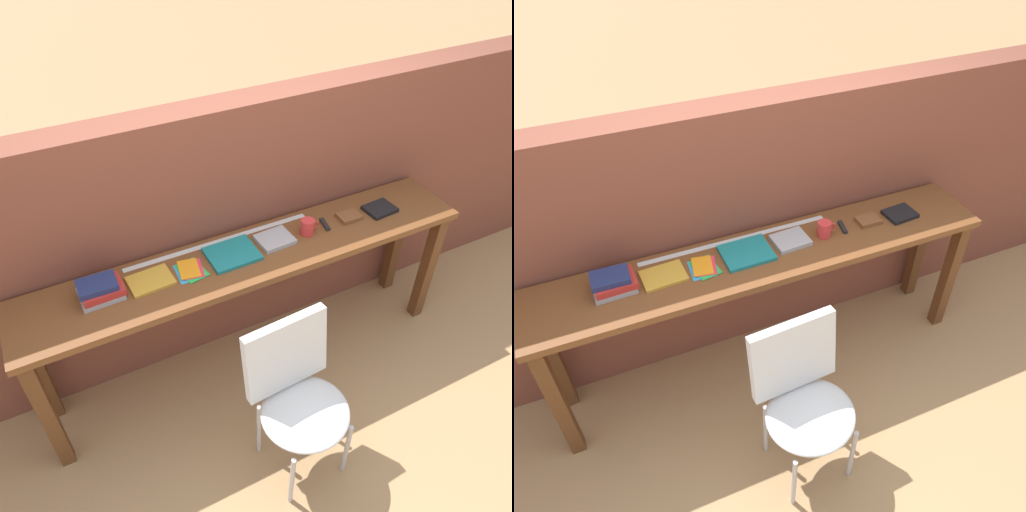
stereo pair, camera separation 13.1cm
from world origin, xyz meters
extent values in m
plane|color=tan|center=(0.00, 0.00, 0.00)|extent=(40.00, 40.00, 0.00)
cube|color=brown|center=(0.00, 0.64, 0.79)|extent=(6.00, 0.20, 1.58)
cube|color=brown|center=(0.00, 0.30, 0.86)|extent=(2.50, 0.44, 0.04)
cube|color=#5B341A|center=(-1.19, 0.14, 0.42)|extent=(0.07, 0.07, 0.84)
cube|color=#5B341A|center=(1.19, 0.14, 0.42)|extent=(0.07, 0.07, 0.84)
cube|color=#5B341A|center=(-1.19, 0.46, 0.42)|extent=(0.07, 0.07, 0.84)
cube|color=#5B341A|center=(1.19, 0.46, 0.42)|extent=(0.07, 0.07, 0.84)
ellipsoid|color=silver|center=(-0.08, -0.42, 0.45)|extent=(0.46, 0.44, 0.08)
cube|color=silver|center=(-0.09, -0.23, 0.69)|extent=(0.45, 0.13, 0.40)
cylinder|color=#B2B2B7|center=(-0.23, -0.59, 0.21)|extent=(0.02, 0.02, 0.41)
cylinder|color=#B2B2B7|center=(0.10, -0.57, 0.21)|extent=(0.02, 0.02, 0.41)
cylinder|color=#B2B2B7|center=(-0.25, -0.28, 0.21)|extent=(0.02, 0.02, 0.41)
cylinder|color=#B2B2B7|center=(0.08, -0.26, 0.21)|extent=(0.02, 0.02, 0.41)
cube|color=#9E9EA3|center=(-0.79, 0.34, 0.89)|extent=(0.21, 0.17, 0.03)
cube|color=red|center=(-0.78, 0.34, 0.93)|extent=(0.20, 0.16, 0.04)
cube|color=navy|center=(-0.79, 0.34, 0.96)|extent=(0.19, 0.14, 0.03)
cube|color=gold|center=(-0.54, 0.33, 0.89)|extent=(0.23, 0.17, 0.01)
cube|color=#3399D8|center=(-0.35, 0.31, 0.88)|extent=(0.13, 0.16, 0.00)
cube|color=green|center=(-0.33, 0.31, 0.88)|extent=(0.14, 0.18, 0.00)
cube|color=#E5334C|center=(-0.33, 0.32, 0.89)|extent=(0.13, 0.16, 0.00)
cube|color=orange|center=(-0.34, 0.33, 0.89)|extent=(0.13, 0.16, 0.00)
cube|color=#19757A|center=(-0.10, 0.33, 0.89)|extent=(0.27, 0.22, 0.02)
cube|color=#9E9EA3|center=(0.16, 0.34, 0.89)|extent=(0.20, 0.17, 0.02)
cylinder|color=red|center=(0.35, 0.32, 0.93)|extent=(0.08, 0.08, 0.09)
torus|color=red|center=(0.39, 0.32, 0.93)|extent=(0.06, 0.01, 0.06)
cube|color=black|center=(0.48, 0.33, 0.89)|extent=(0.04, 0.11, 0.02)
cube|color=brown|center=(0.64, 0.33, 0.89)|extent=(0.13, 0.10, 0.02)
cube|color=black|center=(0.85, 0.31, 0.89)|extent=(0.18, 0.15, 0.02)
cube|color=silver|center=(-0.11, 0.47, 0.88)|extent=(1.07, 0.03, 0.00)
camera|label=1|loc=(-0.89, -1.50, 2.59)|focal=35.00mm
camera|label=2|loc=(-0.77, -1.56, 2.59)|focal=35.00mm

